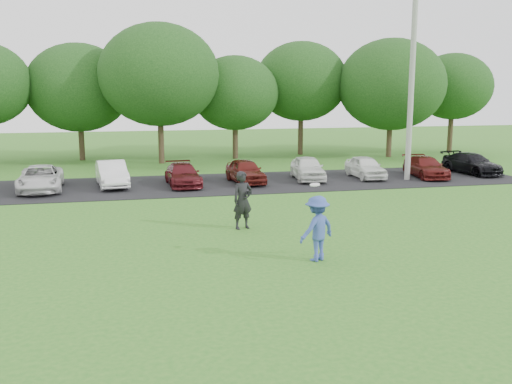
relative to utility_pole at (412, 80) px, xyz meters
The scene contains 7 objects.
ground 16.41m from the utility_pole, 129.54° to the right, with size 100.00×100.00×0.00m, color #2B6F1F.
parking_lot 11.20m from the utility_pole, behind, with size 32.00×6.50×0.03m, color black.
utility_pole is the anchor object (origin of this frame).
frisbee_player 15.74m from the utility_pole, 126.59° to the right, with size 1.35×1.13×2.15m.
camera_bystander 13.81m from the utility_pole, 141.48° to the right, with size 0.82×0.65×1.96m.
parked_cars 11.17m from the utility_pole, behind, with size 30.81×4.47×1.22m.
tree_row 13.64m from the utility_pole, 128.11° to the left, with size 42.39×9.85×8.64m.
Camera 1 is at (-4.10, -14.55, 4.69)m, focal length 40.00 mm.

